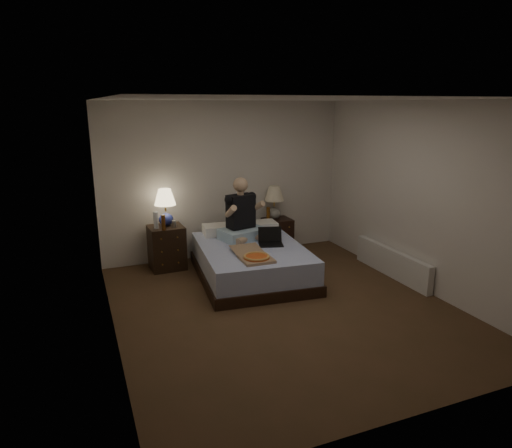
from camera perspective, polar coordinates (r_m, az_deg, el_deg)
name	(u,v)px	position (r m, az deg, el deg)	size (l,w,h in m)	color
floor	(283,307)	(5.77, 3.40, -10.33)	(4.00, 4.50, 0.00)	brown
ceiling	(286,99)	(5.23, 3.83, 15.32)	(4.00, 4.50, 0.00)	white
wall_back	(225,180)	(7.42, -3.92, 5.47)	(4.00, 2.50, 0.00)	white
wall_front	(417,273)	(3.55, 19.47, -5.84)	(4.00, 2.50, 0.00)	white
wall_left	(107,226)	(4.87, -18.16, -0.22)	(4.50, 2.50, 0.00)	white
wall_right	(420,197)	(6.47, 19.84, 3.23)	(4.50, 2.50, 0.00)	white
bed	(251,262)	(6.62, -0.57, -4.73)	(1.42, 1.90, 0.47)	#6278C4
nightstand_left	(167,247)	(7.08, -11.09, -2.89)	(0.51, 0.46, 0.66)	black
nightstand_right	(277,235)	(7.73, 2.67, -1.44)	(0.44, 0.40, 0.58)	black
lamp_left	(165,207)	(6.98, -11.26, 2.05)	(0.32, 0.32, 0.56)	#2A379B
lamp_right	(274,203)	(7.59, 2.28, 2.68)	(0.32, 0.32, 0.56)	gray
water_bottle	(156,220)	(6.87, -12.41, 0.45)	(0.07, 0.07, 0.25)	white
soda_can	(174,224)	(6.92, -10.23, 0.02)	(0.07, 0.07, 0.10)	#A1A09C
beer_bottle_left	(163,223)	(6.76, -11.50, 0.18)	(0.06, 0.06, 0.23)	#592F0C
beer_bottle_right	(268,214)	(7.51, 1.53, 1.26)	(0.06, 0.06, 0.23)	#5A320C
person	(243,209)	(6.77, -1.69, 1.90)	(0.66, 0.52, 0.93)	black
laptop	(271,237)	(6.55, 1.88, -1.66)	(0.34, 0.28, 0.24)	black
pizza_box	(257,258)	(5.94, 0.07, -4.21)	(0.40, 0.76, 0.08)	#9F7F5F
radiator	(392,263)	(6.97, 16.61, -4.67)	(0.10, 1.60, 0.40)	silver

